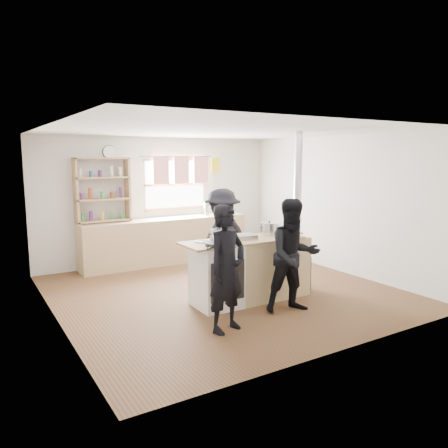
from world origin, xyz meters
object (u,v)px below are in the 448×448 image
Objects in this scene: thermos at (206,208)px; roast_tray at (244,236)px; stockpot_stove at (218,235)px; person_near_left at (227,269)px; cooking_island at (251,269)px; bread_board at (293,231)px; person_far at (222,238)px; person_near_right at (294,256)px; flue_heater at (296,250)px; stockpot_counter at (269,229)px; skillet_greens at (216,244)px.

thermos is 2.90m from roast_tray.
stockpot_stove is 0.15× the size of person_near_left.
bread_board is at bearing -3.60° from cooking_island.
stockpot_stove is (-0.52, 0.09, 0.55)m from cooking_island.
roast_tray is at bearing 72.45° from person_far.
person_far is at bearing 81.35° from roast_tray.
bread_board is 1.84m from person_near_left.
person_near_right reaches higher than thermos.
person_near_right is at bearing -132.63° from flue_heater.
cooking_island is 0.80m from person_near_right.
stockpot_counter is (0.53, 0.09, 0.06)m from roast_tray.
skillet_greens is 1.17m from stockpot_counter.
thermos is 0.19× the size of person_near_right.
person_near_right is (0.22, -0.70, 0.31)m from cooking_island.
stockpot_counter is 0.86m from person_near_right.
stockpot_stove is at bearing -115.87° from thermos.
bread_board is 0.20× the size of person_near_left.
bread_board is (0.87, -0.06, 0.01)m from roast_tray.
bread_board is at bearing 66.14° from person_near_right.
roast_tray is 1.16m from person_near_left.
thermos reaches higher than bread_board.
person_near_right is (-0.19, -0.80, -0.25)m from stockpot_counter.
person_near_right is 1.55m from person_far.
person_near_left is (-0.79, -0.83, -0.19)m from roast_tray.
stockpot_counter is at bearing 110.01° from person_far.
cooking_island is at bearing 81.06° from person_far.
person_far reaches higher than bread_board.
roast_tray is 0.82m from person_near_right.
person_far is at bearing 130.01° from bread_board.
cooking_island is at bearing -165.46° from stockpot_counter.
stockpot_stove reaches higher than roast_tray.
thermos is 2.97m from stockpot_stove.
person_near_left is at bearing -114.02° from stockpot_stove.
cooking_island is 1.23× the size of person_far.
bread_board is at bearing -4.27° from roast_tray.
skillet_greens is (-1.50, -2.98, -0.09)m from thermos.
stockpot_stove is at bearing 147.82° from person_near_right.
person_near_right reaches higher than stockpot_stove.
flue_heater is at bearing 129.77° from person_far.
flue_heater is at bearing 2.93° from cooking_island.
person_near_right is (-0.57, -3.47, -0.27)m from thermos.
person_near_left is at bearing -108.08° from skillet_greens.
flue_heater is at bearing 9.03° from person_near_left.
person_near_left is at bearing -154.87° from flue_heater.
person_near_right is at bearing -27.56° from skillet_greens.
person_near_right is (0.94, -0.49, -0.18)m from skillet_greens.
person_near_right reaches higher than cooking_island.
roast_tray is at bearing -108.23° from thermos.
bread_board reaches higher than roast_tray.
bread_board is (-0.04, -2.82, -0.07)m from thermos.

